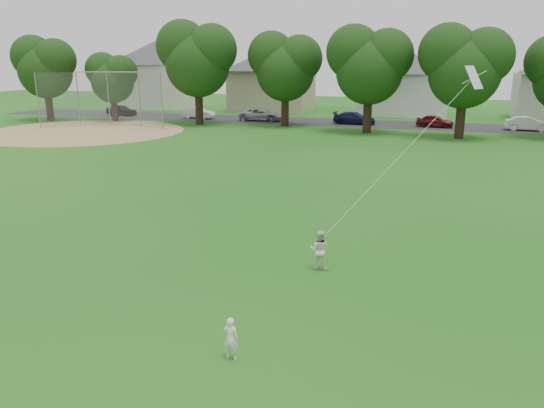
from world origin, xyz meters
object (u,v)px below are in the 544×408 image
(toddler, at_px, (231,338))
(older_boy, at_px, (319,250))
(kite, at_px, (399,158))
(baseball_backstop, at_px, (106,100))

(toddler, height_order, older_boy, older_boy)
(kite, bearing_deg, baseball_backstop, 137.83)
(older_boy, bearing_deg, baseball_backstop, -49.18)
(kite, relative_size, baseball_backstop, 0.64)
(toddler, bearing_deg, older_boy, -94.88)
(toddler, height_order, baseball_backstop, baseball_backstop)
(older_boy, xyz_separation_m, baseball_backstop, (-27.52, 28.58, 1.92))
(baseball_backstop, bearing_deg, kite, -42.17)
(kite, height_order, baseball_backstop, kite)
(toddler, bearing_deg, baseball_backstop, -50.18)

